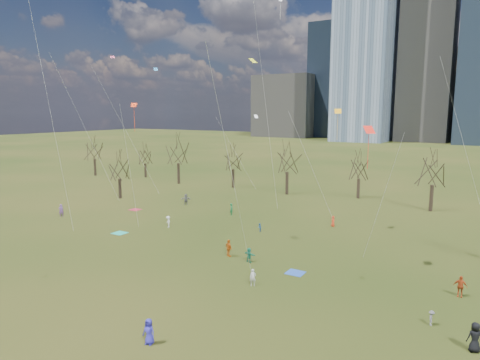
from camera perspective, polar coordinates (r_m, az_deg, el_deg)
The scene contains 20 objects.
ground at distance 40.86m, azimuth -8.90°, elevation -12.05°, with size 500.00×500.00×0.00m, color black.
downtown_skyline at distance 242.48m, azimuth 25.21°, elevation 13.99°, with size 212.50×78.00×118.00m.
bare_tree_row at distance 71.29m, azimuth 10.45°, elevation 2.04°, with size 113.04×29.80×9.50m.
blanket_teal at distance 54.63m, azimuth -15.75°, elevation -6.82°, with size 1.60×1.50×0.03m, color teal.
blanket_navy at distance 40.55m, azimuth 7.39°, elevation -12.17°, with size 1.60×1.50×0.03m, color #234AA7.
blanket_crimson at distance 66.78m, azimuth -13.80°, elevation -3.86°, with size 1.60×1.50×0.03m, color #AD2239.
person_0 at distance 29.38m, azimuth -12.05°, elevation -19.15°, with size 0.83×0.54×1.70m, color #2C28AD.
person_1 at distance 37.28m, azimuth 1.73°, elevation -12.86°, with size 0.53×0.35×1.45m, color silver.
person_3 at distance 33.80m, azimuth 24.17°, elevation -16.44°, with size 0.70×0.40×1.08m, color slate.
person_4 at distance 44.19m, azimuth -1.51°, elevation -9.06°, with size 1.05×0.44×1.80m, color orange.
person_5 at distance 42.69m, azimuth 1.22°, elevation -9.96°, with size 1.36×0.43×1.47m, color #1C7E5F.
person_6 at distance 31.49m, azimuth 28.83°, elevation -17.90°, with size 0.93×0.61×1.91m, color black.
person_7 at distance 65.45m, azimuth -22.74°, elevation -3.78°, with size 0.66×0.43×1.80m, color #774A94.
person_8 at distance 53.18m, azimuth 2.62°, elevation -6.34°, with size 0.51×0.40×1.05m, color #24569F.
person_9 at distance 55.79m, azimuth -9.56°, elevation -5.50°, with size 0.95×0.55×1.48m, color silver.
person_10 at distance 39.34m, azimuth 27.30°, elevation -12.48°, with size 1.02×0.42×1.74m, color #AD3F18.
person_11 at distance 68.79m, azimuth -7.23°, elevation -2.57°, with size 1.60×0.51×1.73m, color #5A5A5F.
person_12 at distance 56.65m, azimuth 12.29°, elevation -5.39°, with size 0.69×0.45×1.41m, color red.
person_13 at distance 61.37m, azimuth -1.13°, elevation -3.92°, with size 0.62×0.41×1.71m, color #1A753E.
kites_airborne at distance 48.42m, azimuth 0.25°, elevation 8.61°, with size 73.15×48.46×33.12m.
Camera 1 is at (24.69, -29.08, 14.64)m, focal length 32.00 mm.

